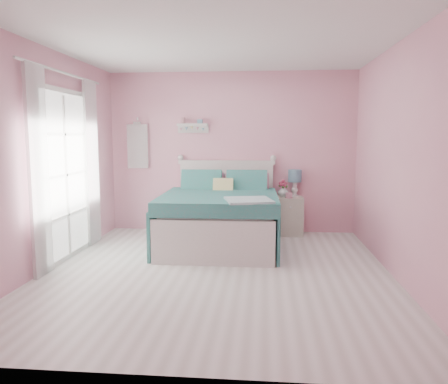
% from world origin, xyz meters
% --- Properties ---
extents(floor, '(4.50, 4.50, 0.00)m').
position_xyz_m(floor, '(0.00, 0.00, 0.00)').
color(floor, beige).
rests_on(floor, ground).
extents(room_shell, '(4.50, 4.50, 4.50)m').
position_xyz_m(room_shell, '(0.00, 0.00, 1.58)').
color(room_shell, pink).
rests_on(room_shell, floor).
extents(bed, '(1.63, 2.04, 1.17)m').
position_xyz_m(bed, '(-0.07, 1.23, 0.40)').
color(bed, silver).
rests_on(bed, floor).
extents(nightstand, '(0.42, 0.42, 0.61)m').
position_xyz_m(nightstand, '(0.95, 2.02, 0.31)').
color(nightstand, beige).
rests_on(nightstand, floor).
extents(table_lamp, '(0.21, 0.21, 0.43)m').
position_xyz_m(table_lamp, '(1.03, 2.13, 0.90)').
color(table_lamp, white).
rests_on(table_lamp, nightstand).
extents(vase, '(0.21, 0.21, 0.18)m').
position_xyz_m(vase, '(0.84, 2.06, 0.69)').
color(vase, white).
rests_on(vase, nightstand).
extents(teacup, '(0.14, 0.14, 0.09)m').
position_xyz_m(teacup, '(0.93, 1.91, 0.65)').
color(teacup, pink).
rests_on(teacup, nightstand).
extents(roses, '(0.14, 0.11, 0.12)m').
position_xyz_m(roses, '(0.84, 2.06, 0.82)').
color(roses, '#BE4064').
rests_on(roses, vase).
extents(wall_shelf, '(0.50, 0.15, 0.25)m').
position_xyz_m(wall_shelf, '(-0.63, 2.19, 1.73)').
color(wall_shelf, silver).
rests_on(wall_shelf, room_shell).
extents(hanging_dress, '(0.34, 0.03, 0.72)m').
position_xyz_m(hanging_dress, '(-1.55, 2.18, 1.40)').
color(hanging_dress, white).
rests_on(hanging_dress, room_shell).
extents(french_door, '(0.04, 1.32, 2.16)m').
position_xyz_m(french_door, '(-1.97, 0.40, 1.07)').
color(french_door, silver).
rests_on(french_door, floor).
extents(curtain_near, '(0.04, 0.40, 2.32)m').
position_xyz_m(curtain_near, '(-1.92, -0.34, 1.18)').
color(curtain_near, white).
rests_on(curtain_near, floor).
extents(curtain_far, '(0.04, 0.40, 2.32)m').
position_xyz_m(curtain_far, '(-1.92, 1.14, 1.18)').
color(curtain_far, white).
rests_on(curtain_far, floor).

